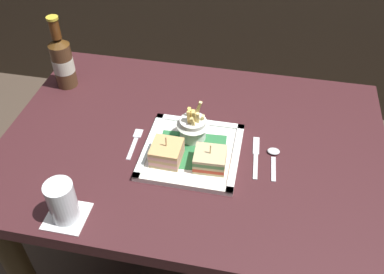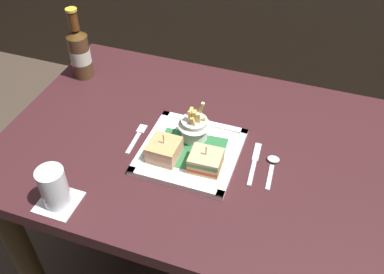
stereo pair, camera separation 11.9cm
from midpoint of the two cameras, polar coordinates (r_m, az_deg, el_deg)
The scene contains 11 objects.
dining_table at distance 1.33m, azimuth 2.76°, elevation -4.95°, with size 1.12×0.79×0.77m.
square_plate at distance 1.20m, azimuth 2.64°, elevation -2.10°, with size 0.27×0.27×0.02m.
sandwich_half_left at distance 1.16m, azimuth -0.83°, elevation -1.90°, with size 0.08×0.09×0.08m.
sandwich_half_right at distance 1.14m, azimuth 4.87°, elevation -3.36°, with size 0.09×0.08×0.08m.
fries_cup at distance 1.20m, azimuth 3.28°, elevation 1.43°, with size 0.09×0.09×0.12m.
beer_bottle at distance 1.48m, azimuth -12.65°, elevation 11.06°, with size 0.07×0.07×0.25m.
drink_coaster at distance 1.12m, azimuth -14.58°, elevation -8.64°, with size 0.10×0.10×0.00m, color white.
water_glass at distance 1.08m, azimuth -15.03°, elevation -6.99°, with size 0.07×0.07×0.11m.
fork at distance 1.25m, azimuth -4.73°, elevation -0.10°, with size 0.03×0.13×0.00m.
knife at distance 1.20m, azimuth 11.25°, elevation -3.38°, with size 0.03×0.17×0.00m.
spoon at distance 1.20m, azimuth 13.59°, elevation -3.67°, with size 0.03×0.12×0.01m.
Camera 2 is at (0.29, -0.85, 1.62)m, focal length 39.65 mm.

